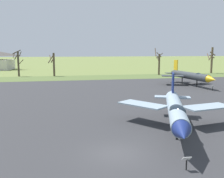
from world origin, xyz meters
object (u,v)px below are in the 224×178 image
Objects in this scene: jet_fighter_front_right at (190,76)px; jet_fighter_rear_left at (176,109)px; info_placard_rear_left at (187,162)px; info_placard_front_right at (213,88)px.

jet_fighter_front_right is 31.21m from jet_fighter_rear_left.
jet_fighter_rear_left reaches higher than info_placard_rear_left.
info_placard_front_right is (0.48, -7.10, -1.48)m from jet_fighter_front_right.
info_placard_front_right is 0.07× the size of jet_fighter_rear_left.
jet_fighter_front_right is at bearing 59.13° from jet_fighter_rear_left.
jet_fighter_rear_left is (-16.50, -19.69, 1.41)m from info_placard_front_right.
jet_fighter_front_right is at bearing 93.90° from info_placard_front_right.
jet_fighter_rear_left reaches higher than info_placard_front_right.
jet_fighter_front_right reaches higher than info_placard_rear_left.
jet_fighter_rear_left is at bearing -129.96° from info_placard_front_right.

